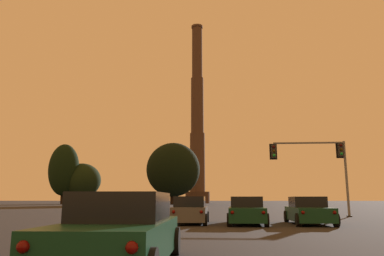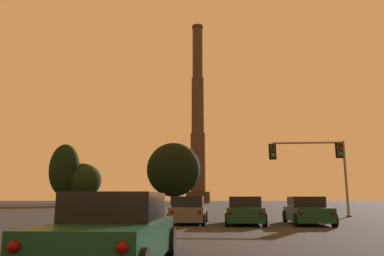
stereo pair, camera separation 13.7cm
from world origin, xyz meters
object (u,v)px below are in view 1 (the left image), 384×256
at_px(sedan_left_lane_third, 120,232).
at_px(traffic_light_overhead_right, 319,158).
at_px(sedan_center_lane_front, 247,211).
at_px(hatchback_left_lane_front, 190,211).
at_px(sedan_right_lane_front, 308,211).
at_px(smokestack, 197,130).

height_order(sedan_left_lane_third, traffic_light_overhead_right, traffic_light_overhead_right).
bearing_deg(sedan_left_lane_third, sedan_center_lane_front, 74.39).
bearing_deg(hatchback_left_lane_front, traffic_light_overhead_right, 43.42).
xyz_separation_m(sedan_right_lane_front, smokestack, (-11.73, 97.99, 22.55)).
bearing_deg(sedan_right_lane_front, hatchback_left_lane_front, -177.27).
distance_m(traffic_light_overhead_right, smokestack, 92.48).
xyz_separation_m(sedan_center_lane_front, smokestack, (-8.48, 98.24, 22.55)).
relative_size(sedan_right_lane_front, sedan_left_lane_third, 1.00).
height_order(sedan_right_lane_front, smokestack, smokestack).
xyz_separation_m(hatchback_left_lane_front, smokestack, (-5.49, 98.14, 22.55)).
bearing_deg(sedan_right_lane_front, smokestack, 98.12).
distance_m(sedan_right_lane_front, hatchback_left_lane_front, 6.24).
distance_m(sedan_center_lane_front, smokestack, 101.15).
xyz_separation_m(traffic_light_overhead_right, smokestack, (-14.73, 89.33, 18.85)).
bearing_deg(sedan_left_lane_third, sedan_right_lane_front, 62.39).
bearing_deg(traffic_light_overhead_right, sedan_center_lane_front, -125.07).
distance_m(sedan_right_lane_front, smokestack, 101.23).
height_order(traffic_light_overhead_right, smokestack, smokestack).
relative_size(sedan_right_lane_front, hatchback_left_lane_front, 1.15).
height_order(hatchback_left_lane_front, traffic_light_overhead_right, traffic_light_overhead_right).
bearing_deg(hatchback_left_lane_front, sedan_center_lane_front, -2.08).
height_order(sedan_right_lane_front, sedan_left_lane_third, same).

